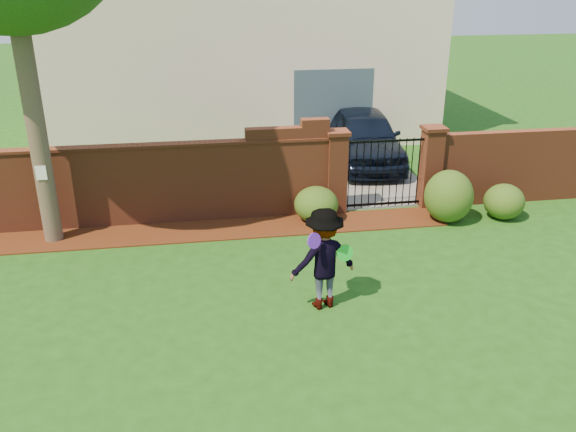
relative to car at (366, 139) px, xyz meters
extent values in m
cube|color=#1B4912|center=(-4.04, -7.22, -0.76)|extent=(80.00, 80.00, 0.01)
cube|color=#3C190A|center=(-4.99, -3.88, -0.74)|extent=(11.10, 1.08, 0.03)
cube|color=brown|center=(-6.19, -3.22, 0.10)|extent=(8.70, 0.25, 1.70)
cube|color=brown|center=(-2.74, -3.22, 1.10)|extent=(1.80, 0.25, 0.30)
cube|color=brown|center=(-2.14, -3.22, 1.33)|extent=(0.60, 0.25, 0.16)
cube|color=brown|center=(-6.19, -3.22, 0.98)|extent=(8.70, 0.31, 0.06)
cube|color=brown|center=(2.56, -3.22, 0.10)|extent=(4.00, 0.25, 1.70)
cube|color=brown|center=(-1.64, -3.22, 0.15)|extent=(0.42, 0.42, 1.80)
cube|color=brown|center=(-1.64, -3.22, 1.09)|extent=(0.50, 0.50, 0.08)
cube|color=brown|center=(0.56, -3.22, 0.15)|extent=(0.42, 0.42, 1.80)
cube|color=brown|center=(0.56, -3.22, 1.09)|extent=(0.50, 0.50, 0.08)
cylinder|color=black|center=(-1.34, -3.22, 0.10)|extent=(0.02, 0.02, 1.60)
cylinder|color=black|center=(-1.18, -3.22, 0.10)|extent=(0.02, 0.02, 1.60)
cylinder|color=black|center=(-1.02, -3.22, 0.10)|extent=(0.02, 0.02, 1.60)
cylinder|color=black|center=(-0.86, -3.22, 0.10)|extent=(0.02, 0.02, 1.60)
cylinder|color=black|center=(-0.70, -3.22, 0.10)|extent=(0.02, 0.02, 1.60)
cylinder|color=black|center=(-0.54, -3.22, 0.10)|extent=(0.02, 0.02, 1.60)
cylinder|color=black|center=(-0.37, -3.22, 0.10)|extent=(0.02, 0.02, 1.60)
cylinder|color=black|center=(-0.21, -3.22, 0.10)|extent=(0.02, 0.02, 1.60)
cylinder|color=black|center=(-0.05, -3.22, 0.10)|extent=(0.02, 0.02, 1.60)
cylinder|color=black|center=(0.11, -3.22, 0.10)|extent=(0.02, 0.02, 1.60)
cylinder|color=black|center=(0.27, -3.22, 0.10)|extent=(0.02, 0.02, 1.60)
cube|color=black|center=(-0.54, -3.22, -0.63)|extent=(1.78, 0.03, 0.05)
cube|color=black|center=(-0.54, -3.22, 0.85)|extent=(1.78, 0.03, 0.05)
cube|color=slate|center=(-0.54, 0.78, -0.75)|extent=(3.20, 8.00, 0.01)
cube|color=beige|center=(-3.04, 4.78, 2.25)|extent=(12.00, 6.00, 6.00)
cube|color=#384C5B|center=(-0.54, 1.83, 0.45)|extent=(2.40, 0.12, 2.40)
imported|color=black|center=(0.00, 0.00, 0.00)|extent=(2.16, 4.55, 1.50)
cylinder|color=#48392C|center=(-7.64, -3.82, 2.75)|extent=(0.36, 0.36, 7.00)
cube|color=white|center=(-7.64, -4.01, 0.75)|extent=(0.20, 0.01, 0.28)
ellipsoid|color=#234916|center=(-2.18, -3.72, -0.36)|extent=(0.96, 0.96, 0.78)
ellipsoid|color=#234916|center=(0.64, -4.15, -0.18)|extent=(1.05, 1.05, 1.15)
ellipsoid|color=#234916|center=(1.93, -4.19, -0.36)|extent=(0.88, 0.88, 0.78)
imported|color=gray|center=(-2.79, -7.22, 0.10)|extent=(1.20, 0.83, 1.70)
cylinder|color=#6921D0|center=(-3.01, -7.49, 0.57)|extent=(0.25, 0.18, 0.25)
cylinder|color=green|center=(-2.47, -7.29, 0.23)|extent=(0.28, 0.09, 0.28)
camera|label=1|loc=(-4.70, -15.48, 4.36)|focal=37.26mm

